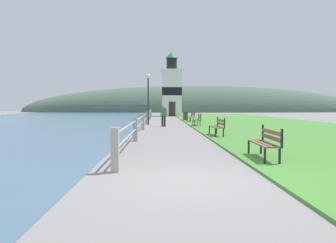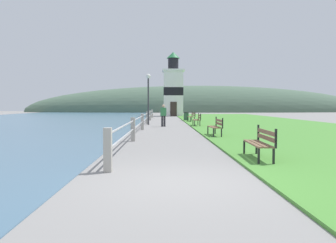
{
  "view_description": "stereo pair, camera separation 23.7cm",
  "coord_description": "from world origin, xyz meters",
  "px_view_note": "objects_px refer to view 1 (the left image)",
  "views": [
    {
      "loc": [
        -0.57,
        -6.44,
        1.53
      ],
      "look_at": [
        0.09,
        18.19,
        0.3
      ],
      "focal_mm": 35.0,
      "sensor_mm": 36.0,
      "label": 1
    },
    {
      "loc": [
        -0.33,
        -6.44,
        1.53
      ],
      "look_at": [
        0.09,
        18.19,
        0.3
      ],
      "focal_mm": 35.0,
      "sensor_mm": 36.0,
      "label": 2
    }
  ],
  "objects_px": {
    "park_bench_by_lighthouse": "(191,116)",
    "person_strolling": "(164,115)",
    "park_bench_near": "(266,141)",
    "park_bench_midway": "(218,126)",
    "lighthouse": "(172,89)",
    "lamp_post": "(148,90)",
    "trash_bin": "(185,116)",
    "park_bench_far": "(198,119)"
  },
  "relations": [
    {
      "from": "park_bench_near",
      "to": "trash_bin",
      "type": "relative_size",
      "value": 2.14
    },
    {
      "from": "park_bench_by_lighthouse",
      "to": "person_strolling",
      "type": "distance_m",
      "value": 7.27
    },
    {
      "from": "person_strolling",
      "to": "lamp_post",
      "type": "relative_size",
      "value": 0.4
    },
    {
      "from": "lighthouse",
      "to": "lamp_post",
      "type": "relative_size",
      "value": 2.28
    },
    {
      "from": "park_bench_far",
      "to": "trash_bin",
      "type": "distance_m",
      "value": 8.43
    },
    {
      "from": "park_bench_midway",
      "to": "park_bench_near",
      "type": "bearing_deg",
      "value": 89.52
    },
    {
      "from": "park_bench_by_lighthouse",
      "to": "trash_bin",
      "type": "bearing_deg",
      "value": -83.37
    },
    {
      "from": "park_bench_midway",
      "to": "park_bench_by_lighthouse",
      "type": "relative_size",
      "value": 0.9
    },
    {
      "from": "park_bench_far",
      "to": "park_bench_by_lighthouse",
      "type": "relative_size",
      "value": 0.94
    },
    {
      "from": "park_bench_near",
      "to": "lighthouse",
      "type": "xyz_separation_m",
      "value": [
        -1.19,
        37.55,
        3.27
      ]
    },
    {
      "from": "park_bench_near",
      "to": "trash_bin",
      "type": "height_order",
      "value": "park_bench_near"
    },
    {
      "from": "lighthouse",
      "to": "lamp_post",
      "type": "bearing_deg",
      "value": -97.12
    },
    {
      "from": "park_bench_midway",
      "to": "lighthouse",
      "type": "distance_m",
      "value": 30.87
    },
    {
      "from": "lighthouse",
      "to": "person_strolling",
      "type": "height_order",
      "value": "lighthouse"
    },
    {
      "from": "park_bench_midway",
      "to": "park_bench_far",
      "type": "bearing_deg",
      "value": -90.9
    },
    {
      "from": "park_bench_near",
      "to": "park_bench_by_lighthouse",
      "type": "height_order",
      "value": "same"
    },
    {
      "from": "park_bench_by_lighthouse",
      "to": "lamp_post",
      "type": "height_order",
      "value": "lamp_post"
    },
    {
      "from": "lighthouse",
      "to": "trash_bin",
      "type": "distance_m",
      "value": 14.77
    },
    {
      "from": "park_bench_near",
      "to": "park_bench_midway",
      "type": "bearing_deg",
      "value": -86.9
    },
    {
      "from": "park_bench_near",
      "to": "park_bench_far",
      "type": "bearing_deg",
      "value": -87.12
    },
    {
      "from": "park_bench_near",
      "to": "park_bench_by_lighthouse",
      "type": "bearing_deg",
      "value": -87.76
    },
    {
      "from": "lighthouse",
      "to": "trash_bin",
      "type": "relative_size",
      "value": 10.76
    },
    {
      "from": "park_bench_midway",
      "to": "lighthouse",
      "type": "relative_size",
      "value": 0.18
    },
    {
      "from": "park_bench_midway",
      "to": "park_bench_far",
      "type": "relative_size",
      "value": 0.95
    },
    {
      "from": "lamp_post",
      "to": "park_bench_by_lighthouse",
      "type": "bearing_deg",
      "value": 50.43
    },
    {
      "from": "park_bench_near",
      "to": "park_bench_by_lighthouse",
      "type": "distance_m",
      "value": 21.16
    },
    {
      "from": "park_bench_midway",
      "to": "trash_bin",
      "type": "distance_m",
      "value": 16.32
    },
    {
      "from": "park_bench_near",
      "to": "trash_bin",
      "type": "xyz_separation_m",
      "value": [
        -0.37,
        23.2,
        -0.11
      ]
    },
    {
      "from": "person_strolling",
      "to": "trash_bin",
      "type": "relative_size",
      "value": 1.88
    },
    {
      "from": "park_bench_near",
      "to": "park_bench_far",
      "type": "relative_size",
      "value": 1.03
    },
    {
      "from": "park_bench_by_lighthouse",
      "to": "lighthouse",
      "type": "bearing_deg",
      "value": -89.67
    },
    {
      "from": "park_bench_far",
      "to": "person_strolling",
      "type": "xyz_separation_m",
      "value": [
        -2.49,
        -0.37,
        0.32
      ]
    },
    {
      "from": "park_bench_far",
      "to": "park_bench_near",
      "type": "bearing_deg",
      "value": 92.09
    },
    {
      "from": "person_strolling",
      "to": "lighthouse",
      "type": "bearing_deg",
      "value": -19.99
    },
    {
      "from": "park_bench_near",
      "to": "lamp_post",
      "type": "relative_size",
      "value": 0.45
    },
    {
      "from": "park_bench_midway",
      "to": "park_bench_by_lighthouse",
      "type": "distance_m",
      "value": 14.28
    },
    {
      "from": "lamp_post",
      "to": "park_bench_midway",
      "type": "bearing_deg",
      "value": -68.99
    },
    {
      "from": "park_bench_near",
      "to": "person_strolling",
      "type": "bearing_deg",
      "value": -77.33
    },
    {
      "from": "park_bench_near",
      "to": "lighthouse",
      "type": "distance_m",
      "value": 37.71
    },
    {
      "from": "park_bench_by_lighthouse",
      "to": "lighthouse",
      "type": "height_order",
      "value": "lighthouse"
    },
    {
      "from": "park_bench_far",
      "to": "park_bench_by_lighthouse",
      "type": "bearing_deg",
      "value": -90.03
    },
    {
      "from": "park_bench_far",
      "to": "lamp_post",
      "type": "xyz_separation_m",
      "value": [
        -3.65,
        1.77,
        2.2
      ]
    }
  ]
}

